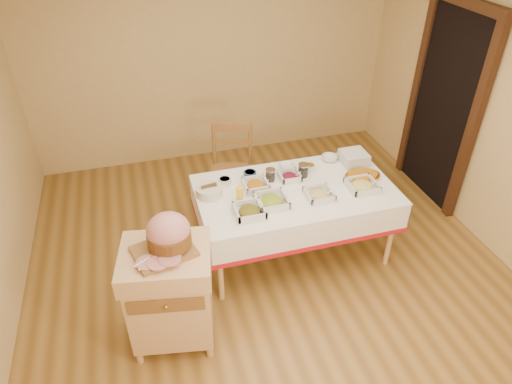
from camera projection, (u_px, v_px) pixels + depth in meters
room_shell at (276, 159)px, 3.59m from camera, size 5.00×5.00×5.00m
doorway at (444, 104)px, 4.90m from camera, size 0.09×1.10×2.20m
dining_table at (295, 203)px, 4.29m from camera, size 1.82×1.02×0.76m
butcher_cart at (170, 291)px, 3.48m from camera, size 0.74×0.65×0.92m
dining_chair at (232, 171)px, 4.91m from camera, size 0.56×0.55×1.01m
ham_on_board at (168, 235)px, 3.22m from camera, size 0.44×0.42×0.29m
serving_dish_a at (249, 211)px, 3.87m from camera, size 0.25×0.25×0.11m
serving_dish_b at (272, 201)px, 3.98m from camera, size 0.27×0.27×0.11m
serving_dish_c at (319, 194)px, 4.08m from camera, size 0.23×0.23×0.10m
serving_dish_d at (362, 186)px, 4.19m from camera, size 0.26×0.26×0.10m
serving_dish_e at (256, 185)px, 4.19m from camera, size 0.23×0.22×0.11m
serving_dish_f at (290, 176)px, 4.32m from camera, size 0.20×0.19×0.09m
small_bowl_left at (225, 181)px, 4.25m from camera, size 0.12×0.12×0.06m
small_bowl_mid at (250, 174)px, 4.36m from camera, size 0.12×0.12×0.05m
small_bowl_right at (309, 167)px, 4.45m from camera, size 0.12×0.12×0.06m
bowl_white_imported at (287, 166)px, 4.50m from camera, size 0.17×0.17×0.04m
bowl_small_imported at (330, 158)px, 4.61m from camera, size 0.20×0.20×0.05m
preserve_jar_left at (270, 175)px, 4.29m from camera, size 0.09×0.09×0.12m
preserve_jar_right at (303, 171)px, 4.35m from camera, size 0.10×0.10×0.13m
mustard_bottle at (240, 194)px, 3.99m from camera, size 0.06×0.06×0.19m
bread_basket at (209, 191)px, 4.09m from camera, size 0.24×0.24×0.11m
plate_stack at (354, 158)px, 4.55m from camera, size 0.25×0.25×0.12m
brass_platter at (362, 176)px, 4.35m from camera, size 0.35×0.25×0.05m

